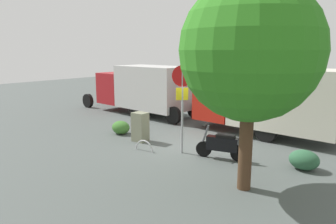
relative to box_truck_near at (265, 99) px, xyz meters
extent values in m
plane|color=#49504E|center=(1.71, 3.39, -1.65)|extent=(60.00, 60.00, 0.00)
cylinder|color=black|center=(-0.54, -0.94, -1.20)|extent=(0.91, 0.27, 0.90)
cylinder|color=black|center=(-0.50, 0.96, -1.20)|extent=(0.91, 0.27, 0.90)
cylinder|color=black|center=(4.45, -1.06, -1.20)|extent=(0.91, 0.27, 0.90)
cylinder|color=black|center=(4.50, 0.84, -1.20)|extent=(0.91, 0.27, 0.90)
cube|color=beige|center=(-0.92, 0.02, 0.08)|extent=(4.55, 2.31, 2.55)
cube|color=#AD1D12|center=(2.33, -0.06, -0.25)|extent=(1.85, 2.14, 1.90)
cube|color=black|center=(2.33, -0.06, 0.35)|extent=(1.87, 1.98, 0.60)
cylinder|color=black|center=(7.06, -1.03, -1.20)|extent=(0.91, 0.30, 0.90)
cylinder|color=black|center=(7.17, 0.87, -1.20)|extent=(0.91, 0.30, 0.90)
cylinder|color=black|center=(11.79, -1.30, -1.20)|extent=(0.91, 0.30, 0.90)
cylinder|color=black|center=(11.90, 0.60, -1.20)|extent=(0.91, 0.30, 0.90)
cube|color=beige|center=(6.72, -0.06, 0.01)|extent=(4.35, 2.44, 2.41)
cube|color=#A3191D|center=(9.83, -0.23, -0.25)|extent=(1.92, 2.20, 1.90)
cube|color=black|center=(9.83, -0.23, 0.35)|extent=(1.93, 2.04, 0.60)
cylinder|color=black|center=(0.47, 4.19, -1.37)|extent=(0.57, 0.24, 0.56)
cylinder|color=black|center=(-0.74, 3.88, -1.37)|extent=(0.57, 0.24, 0.56)
cube|color=black|center=(-0.18, 4.02, -1.09)|extent=(1.15, 0.58, 0.48)
cube|color=black|center=(-0.28, 4.00, -0.82)|extent=(0.69, 0.43, 0.12)
cylinder|color=slate|center=(0.42, 4.18, -0.82)|extent=(0.29, 0.14, 0.69)
cylinder|color=black|center=(0.42, 4.18, -0.47)|extent=(0.18, 0.54, 0.04)
cylinder|color=#9E9EA3|center=(1.33, 4.35, -0.13)|extent=(0.08, 0.08, 3.04)
cylinder|color=red|center=(1.33, 4.37, 1.20)|extent=(0.71, 0.32, 0.76)
cube|color=yellow|center=(1.33, 4.37, 0.56)|extent=(0.33, 0.33, 0.44)
cylinder|color=#47301E|center=(-1.86, 5.77, -0.41)|extent=(0.36, 0.36, 2.47)
sphere|color=#2B781C|center=(-1.86, 5.77, 2.11)|extent=(3.67, 3.67, 3.67)
cube|color=gray|center=(3.61, 4.20, -1.04)|extent=(0.61, 0.51, 1.22)
torus|color=#B7B7BC|center=(2.57, 5.07, -1.65)|extent=(0.85, 0.11, 0.85)
ellipsoid|color=#2D5C3C|center=(-2.70, 3.25, -1.33)|extent=(0.94, 0.77, 0.64)
ellipsoid|color=#3A6E2A|center=(5.12, 3.91, -1.35)|extent=(0.88, 0.72, 0.60)
camera|label=1|loc=(-5.46, 13.50, 2.11)|focal=34.24mm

